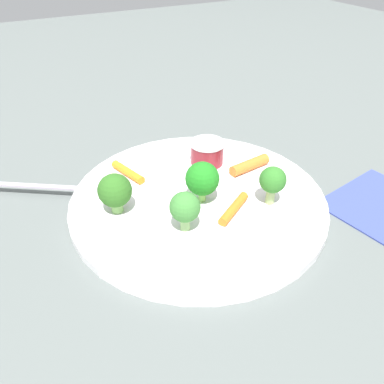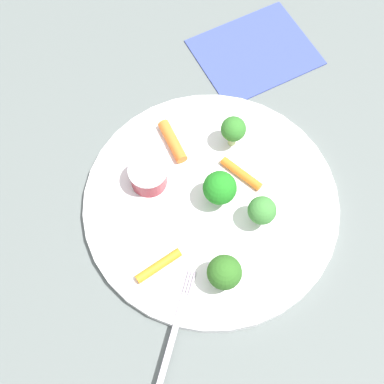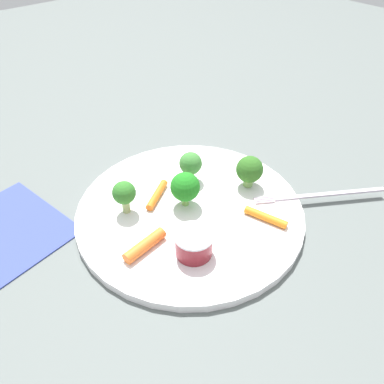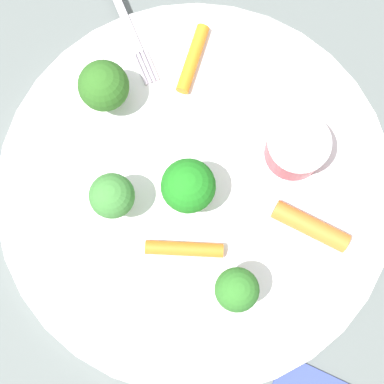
# 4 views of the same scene
# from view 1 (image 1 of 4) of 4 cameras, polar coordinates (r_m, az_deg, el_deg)

# --- Properties ---
(ground_plane) EXTENTS (2.40, 2.40, 0.00)m
(ground_plane) POSITION_cam_1_polar(r_m,az_deg,el_deg) (0.47, 0.91, -1.79)
(ground_plane) COLOR #58605E
(plate) EXTENTS (0.31, 0.31, 0.01)m
(plate) POSITION_cam_1_polar(r_m,az_deg,el_deg) (0.47, 0.91, -1.21)
(plate) COLOR white
(plate) RESTS_ON ground_plane
(sauce_cup) EXTENTS (0.05, 0.05, 0.03)m
(sauce_cup) POSITION_cam_1_polar(r_m,az_deg,el_deg) (0.52, 2.29, 5.97)
(sauce_cup) COLOR maroon
(sauce_cup) RESTS_ON plate
(broccoli_floret_0) EXTENTS (0.04, 0.04, 0.05)m
(broccoli_floret_0) POSITION_cam_1_polar(r_m,az_deg,el_deg) (0.44, 1.41, 1.92)
(broccoli_floret_0) COLOR #81C359
(broccoli_floret_0) RESTS_ON plate
(broccoli_floret_1) EXTENTS (0.03, 0.03, 0.05)m
(broccoli_floret_1) POSITION_cam_1_polar(r_m,az_deg,el_deg) (0.40, -1.07, -2.39)
(broccoli_floret_1) COLOR #8EBA70
(broccoli_floret_1) RESTS_ON plate
(broccoli_floret_2) EXTENTS (0.03, 0.03, 0.05)m
(broccoli_floret_2) POSITION_cam_1_polar(r_m,az_deg,el_deg) (0.44, 12.02, 1.63)
(broccoli_floret_2) COLOR #99B36E
(broccoli_floret_2) RESTS_ON plate
(broccoli_floret_3) EXTENTS (0.04, 0.04, 0.05)m
(broccoli_floret_3) POSITION_cam_1_polar(r_m,az_deg,el_deg) (0.43, -11.51, 0.13)
(broccoli_floret_3) COLOR #7DB45E
(broccoli_floret_3) RESTS_ON plate
(carrot_stick_0) EXTENTS (0.03, 0.06, 0.01)m
(carrot_stick_0) POSITION_cam_1_polar(r_m,az_deg,el_deg) (0.50, -9.62, 2.98)
(carrot_stick_0) COLOR orange
(carrot_stick_0) RESTS_ON plate
(carrot_stick_1) EXTENTS (0.06, 0.04, 0.01)m
(carrot_stick_1) POSITION_cam_1_polar(r_m,az_deg,el_deg) (0.44, 6.29, -2.47)
(carrot_stick_1) COLOR orange
(carrot_stick_1) RESTS_ON plate
(carrot_stick_2) EXTENTS (0.06, 0.02, 0.01)m
(carrot_stick_2) POSITION_cam_1_polar(r_m,az_deg,el_deg) (0.51, 8.65, 4.04)
(carrot_stick_2) COLOR orange
(carrot_stick_2) RESTS_ON plate
(fork) EXTENTS (0.17, 0.11, 0.00)m
(fork) POSITION_cam_1_polar(r_m,az_deg,el_deg) (0.51, -20.20, 0.70)
(fork) COLOR #C1B4C4
(fork) RESTS_ON plate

